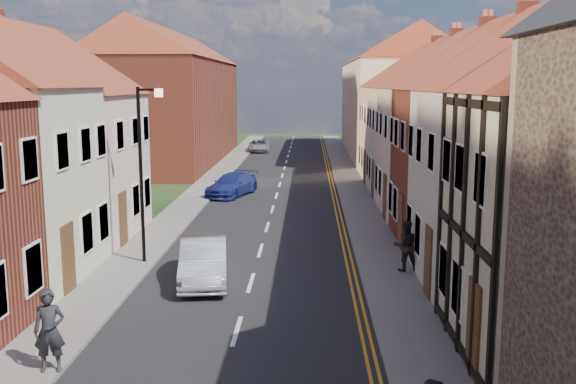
{
  "coord_description": "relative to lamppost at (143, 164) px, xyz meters",
  "views": [
    {
      "loc": [
        1.81,
        -1.41,
        6.21
      ],
      "look_at": [
        0.98,
        23.93,
        1.93
      ],
      "focal_mm": 40.0,
      "sensor_mm": 36.0,
      "label": 1
    }
  ],
  "objects": [
    {
      "name": "pedestrian_left",
      "position": [
        0.11,
        -8.62,
        -2.51
      ],
      "size": [
        0.72,
        0.54,
        1.81
      ],
      "primitive_type": "imported",
      "rotation": [
        0.0,
        0.0,
        0.17
      ],
      "color": "#222328",
      "rests_on": "pavement_left"
    },
    {
      "name": "car_distant",
      "position": [
        1.0,
        37.57,
        -2.97
      ],
      "size": [
        2.11,
        4.21,
        1.14
      ],
      "primitive_type": "imported",
      "rotation": [
        0.0,
        0.0,
        0.05
      ],
      "color": "#A4A5AB",
      "rests_on": "ground"
    },
    {
      "name": "pavement_left",
      "position": [
        -0.59,
        10.0,
        -3.48
      ],
      "size": [
        1.8,
        90.0,
        0.12
      ],
      "primitive_type": "cube",
      "color": "slate",
      "rests_on": "ground"
    },
    {
      "name": "block_left_far",
      "position": [
        -5.49,
        30.0,
        1.76
      ],
      "size": [
        8.3,
        24.2,
        10.5
      ],
      "color": "maroon",
      "rests_on": "ground"
    },
    {
      "name": "pavement_right",
      "position": [
        8.21,
        10.0,
        -3.48
      ],
      "size": [
        1.8,
        90.0,
        0.12
      ],
      "primitive_type": "cube",
      "color": "slate",
      "rests_on": "ground"
    },
    {
      "name": "road",
      "position": [
        3.81,
        10.0,
        -3.53
      ],
      "size": [
        7.0,
        90.0,
        0.02
      ],
      "primitive_type": "cube",
      "color": "black",
      "rests_on": "ground"
    },
    {
      "name": "pedestrian_right_b",
      "position": [
        8.81,
        -0.83,
        -2.57
      ],
      "size": [
        0.89,
        0.73,
        1.69
      ],
      "primitive_type": "imported",
      "rotation": [
        0.0,
        0.0,
        3.26
      ],
      "color": "black",
      "rests_on": "pavement_right"
    },
    {
      "name": "cottage_r_white_far",
      "position": [
        13.11,
        14.3,
        0.94
      ],
      "size": [
        8.3,
        5.2,
        9.0
      ],
      "color": "beige",
      "rests_on": "ground"
    },
    {
      "name": "car_far",
      "position": [
        1.32,
        14.0,
        -2.92
      ],
      "size": [
        3.0,
        4.61,
        1.24
      ],
      "primitive_type": "imported",
      "rotation": [
        0.0,
        0.0,
        -0.32
      ],
      "color": "navy",
      "rests_on": "ground"
    },
    {
      "name": "lamppost",
      "position": [
        0.0,
        0.0,
        0.0
      ],
      "size": [
        0.88,
        0.15,
        6.0
      ],
      "color": "black",
      "rests_on": "pavement_left"
    },
    {
      "name": "car_mid",
      "position": [
        2.31,
        -1.89,
        -2.86
      ],
      "size": [
        1.96,
        4.26,
        1.35
      ],
      "primitive_type": "imported",
      "rotation": [
        0.0,
        0.0,
        0.13
      ],
      "color": "silver",
      "rests_on": "ground"
    },
    {
      "name": "cottage_r_white_near",
      "position": [
        13.11,
        -1.9,
        0.94
      ],
      "size": [
        8.3,
        6.0,
        9.0
      ],
      "color": "#B8B5AD",
      "rests_on": "ground"
    },
    {
      "name": "cottage_r_pink",
      "position": [
        13.11,
        8.9,
        0.94
      ],
      "size": [
        8.3,
        6.0,
        9.0
      ],
      "color": "#FFDCC9",
      "rests_on": "ground"
    },
    {
      "name": "cottage_r_cream_far",
      "position": [
        13.11,
        19.7,
        0.94
      ],
      "size": [
        8.3,
        6.0,
        9.0
      ],
      "color": "#FFDCC9",
      "rests_on": "ground"
    },
    {
      "name": "block_right_far",
      "position": [
        13.11,
        35.0,
        1.76
      ],
      "size": [
        8.3,
        24.2,
        10.5
      ],
      "color": "beige",
      "rests_on": "ground"
    },
    {
      "name": "cottage_l_pink",
      "position": [
        -5.49,
        3.85,
        0.83
      ],
      "size": [
        8.3,
        6.3,
        8.8
      ],
      "color": "#FFDCC9",
      "rests_on": "ground"
    },
    {
      "name": "cottage_r_cream_mid",
      "position": [
        13.11,
        3.5,
        0.94
      ],
      "size": [
        8.3,
        5.2,
        9.0
      ],
      "color": "maroon",
      "rests_on": "ground"
    }
  ]
}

